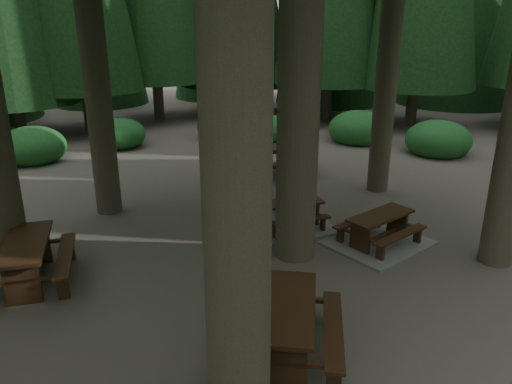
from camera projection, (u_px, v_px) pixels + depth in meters
ground at (271, 268)px, 10.16m from camera, size 80.00×80.00×0.00m
picnic_table_a at (379, 234)px, 11.17m from camera, size 2.21×1.86×0.72m
picnic_table_b at (28, 256)px, 9.46m from camera, size 2.19×2.41×0.86m
picnic_table_c at (290, 219)px, 12.06m from camera, size 2.36×2.13×0.67m
picnic_table_d at (278, 155)px, 16.08m from camera, size 2.35×2.06×0.88m
picnic_table_e at (288, 321)px, 7.43m from camera, size 2.55×2.57×0.87m
shrub_ring at (275, 230)px, 10.99m from camera, size 23.86×24.64×1.49m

